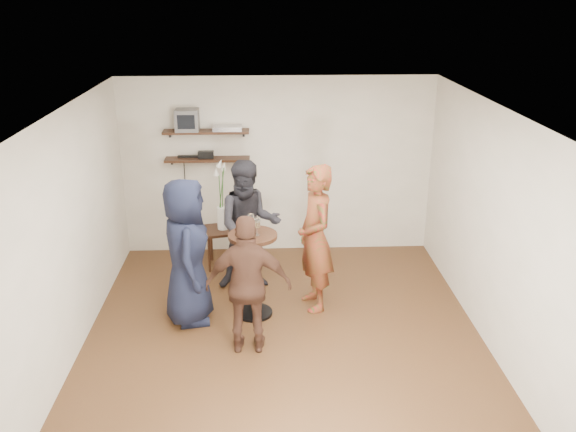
% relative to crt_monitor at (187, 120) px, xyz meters
% --- Properties ---
extents(room, '(4.58, 5.08, 2.68)m').
position_rel_crt_monitor_xyz_m(room, '(1.25, -2.38, -0.72)').
color(room, '#422315').
rests_on(room, ground).
extents(shelf_upper, '(1.20, 0.25, 0.04)m').
position_rel_crt_monitor_xyz_m(shelf_upper, '(0.25, 0.00, -0.17)').
color(shelf_upper, black).
rests_on(shelf_upper, room).
extents(shelf_lower, '(1.20, 0.25, 0.04)m').
position_rel_crt_monitor_xyz_m(shelf_lower, '(0.25, 0.00, -0.57)').
color(shelf_lower, black).
rests_on(shelf_lower, room).
extents(crt_monitor, '(0.32, 0.30, 0.30)m').
position_rel_crt_monitor_xyz_m(crt_monitor, '(0.00, 0.00, 0.00)').
color(crt_monitor, '#59595B').
rests_on(crt_monitor, shelf_upper).
extents(dvd_deck, '(0.40, 0.24, 0.06)m').
position_rel_crt_monitor_xyz_m(dvd_deck, '(0.55, 0.00, -0.12)').
color(dvd_deck, silver).
rests_on(dvd_deck, shelf_upper).
extents(radio, '(0.22, 0.10, 0.10)m').
position_rel_crt_monitor_xyz_m(radio, '(0.23, 0.00, -0.50)').
color(radio, black).
rests_on(radio, shelf_lower).
extents(power_strip, '(0.30, 0.05, 0.03)m').
position_rel_crt_monitor_xyz_m(power_strip, '(-0.02, 0.05, -0.54)').
color(power_strip, black).
rests_on(power_strip, shelf_lower).
extents(side_table, '(0.57, 0.57, 0.57)m').
position_rel_crt_monitor_xyz_m(side_table, '(0.47, -0.46, -1.54)').
color(side_table, black).
rests_on(side_table, room).
extents(vase_lilies, '(0.20, 0.20, 1.03)m').
position_rel_crt_monitor_xyz_m(vase_lilies, '(0.47, -0.46, -1.12)').
color(vase_lilies, white).
rests_on(vase_lilies, side_table).
extents(drinks_table, '(0.58, 0.58, 1.05)m').
position_rel_crt_monitor_xyz_m(drinks_table, '(0.91, -1.86, -1.34)').
color(drinks_table, black).
rests_on(drinks_table, room).
extents(wine_glass_fl, '(0.07, 0.07, 0.22)m').
position_rel_crt_monitor_xyz_m(wine_glass_fl, '(0.84, -1.89, -0.82)').
color(wine_glass_fl, silver).
rests_on(wine_glass_fl, drinks_table).
extents(wine_glass_fr, '(0.07, 0.07, 0.22)m').
position_rel_crt_monitor_xyz_m(wine_glass_fr, '(0.96, -1.90, -0.82)').
color(wine_glass_fr, silver).
rests_on(wine_glass_fr, drinks_table).
extents(wine_glass_bl, '(0.07, 0.07, 0.22)m').
position_rel_crt_monitor_xyz_m(wine_glass_bl, '(0.89, -1.79, -0.82)').
color(wine_glass_bl, silver).
rests_on(wine_glass_bl, drinks_table).
extents(wine_glass_br, '(0.06, 0.06, 0.18)m').
position_rel_crt_monitor_xyz_m(wine_glass_br, '(0.93, -1.86, -0.84)').
color(wine_glass_br, silver).
rests_on(wine_glass_br, drinks_table).
extents(person_plaid, '(0.58, 0.75, 1.82)m').
position_rel_crt_monitor_xyz_m(person_plaid, '(1.66, -1.68, -1.11)').
color(person_plaid, red).
rests_on(person_plaid, room).
extents(person_dark, '(0.89, 0.72, 1.72)m').
position_rel_crt_monitor_xyz_m(person_dark, '(0.85, -1.09, -1.16)').
color(person_dark, black).
rests_on(person_dark, room).
extents(person_navy, '(0.66, 0.92, 1.76)m').
position_rel_crt_monitor_xyz_m(person_navy, '(0.15, -1.95, -1.14)').
color(person_navy, black).
rests_on(person_navy, room).
extents(person_brown, '(0.93, 0.43, 1.56)m').
position_rel_crt_monitor_xyz_m(person_brown, '(0.87, -2.63, -1.24)').
color(person_brown, '#46291E').
rests_on(person_brown, room).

